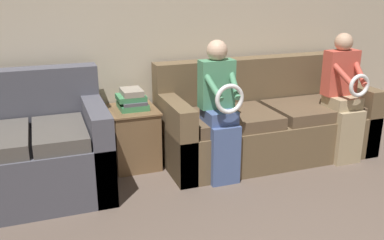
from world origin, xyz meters
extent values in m
cube|color=beige|center=(0.00, 3.03, 1.27)|extent=(7.19, 0.06, 2.55)
cube|color=brown|center=(0.62, 2.51, 0.20)|extent=(2.07, 0.86, 0.40)
cube|color=brown|center=(0.62, 2.84, 0.67)|extent=(2.07, 0.20, 0.52)
cube|color=brown|center=(-0.33, 2.51, 0.33)|extent=(0.16, 0.86, 0.67)
cube|color=brown|center=(1.57, 2.51, 0.33)|extent=(0.16, 0.86, 0.67)
cube|color=brown|center=(0.18, 2.41, 0.46)|extent=(0.82, 0.62, 0.11)
cube|color=brown|center=(1.06, 2.41, 0.46)|extent=(0.82, 0.62, 0.11)
cube|color=#4C4C56|center=(-1.75, 2.44, 0.24)|extent=(1.60, 0.93, 0.47)
cube|color=#4C4C56|center=(-1.75, 2.81, 0.72)|extent=(1.60, 0.20, 0.50)
cube|color=#4C4C56|center=(-1.03, 2.44, 0.36)|extent=(0.16, 0.93, 0.72)
cube|color=#514C47|center=(-1.75, 2.34, 0.53)|extent=(0.40, 0.69, 0.11)
cube|color=#514C47|center=(-1.32, 2.34, 0.53)|extent=(0.40, 0.69, 0.11)
cube|color=#475B8E|center=(-0.02, 2.08, 0.26)|extent=(0.25, 0.10, 0.51)
cube|color=#475B8E|center=(-0.02, 2.22, 0.57)|extent=(0.25, 0.28, 0.11)
cube|color=#4C8E66|center=(-0.02, 2.29, 0.83)|extent=(0.30, 0.14, 0.41)
sphere|color=#DBB293|center=(-0.02, 2.29, 1.12)|extent=(0.18, 0.18, 0.18)
torus|color=white|center=(-0.02, 2.02, 0.77)|extent=(0.25, 0.04, 0.25)
cylinder|color=#4C8E66|center=(-0.11, 2.16, 0.86)|extent=(0.10, 0.31, 0.23)
cylinder|color=#4C8E66|center=(0.08, 2.16, 0.86)|extent=(0.10, 0.31, 0.23)
cube|color=tan|center=(1.25, 2.08, 0.26)|extent=(0.27, 0.10, 0.51)
cube|color=tan|center=(1.25, 2.22, 0.57)|extent=(0.27, 0.28, 0.11)
cube|color=#C64C3D|center=(1.25, 2.29, 0.84)|extent=(0.32, 0.14, 0.42)
sphere|color=tan|center=(1.25, 2.29, 1.12)|extent=(0.17, 0.17, 0.17)
torus|color=white|center=(1.25, 2.02, 0.77)|extent=(0.21, 0.04, 0.21)
cylinder|color=#C64C3D|center=(1.16, 2.16, 0.87)|extent=(0.13, 0.31, 0.23)
cylinder|color=#C64C3D|center=(1.35, 2.16, 0.87)|extent=(0.13, 0.31, 0.23)
cube|color=brown|center=(-0.65, 2.73, 0.28)|extent=(0.40, 0.48, 0.55)
cube|color=brown|center=(-0.65, 2.73, 0.55)|extent=(0.42, 0.50, 0.02)
cube|color=#3D8451|center=(-0.65, 2.74, 0.58)|extent=(0.25, 0.28, 0.05)
cube|color=#4C4C56|center=(-0.65, 2.74, 0.62)|extent=(0.22, 0.28, 0.03)
cube|color=#3D8451|center=(-0.66, 2.74, 0.66)|extent=(0.25, 0.24, 0.05)
cube|color=gray|center=(-0.65, 2.75, 0.71)|extent=(0.18, 0.25, 0.05)
camera|label=1|loc=(-1.41, -0.96, 1.68)|focal=40.00mm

